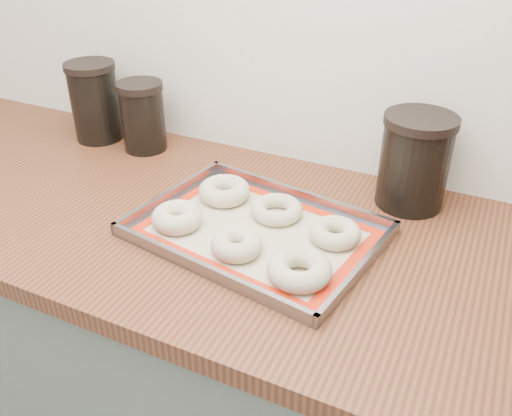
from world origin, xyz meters
The scene contains 13 objects.
cabinet centered at (0.00, 1.68, 0.43)m, with size 3.00×0.65×0.86m, color #5D695C.
countertop centered at (0.00, 1.68, 0.88)m, with size 3.06×0.68×0.04m, color brown.
baking_tray centered at (0.16, 1.66, 0.91)m, with size 0.51×0.40×0.03m.
baking_mat centered at (0.16, 1.66, 0.90)m, with size 0.46×0.35×0.00m.
bagel_front_left centered at (0.01, 1.61, 0.92)m, with size 0.10×0.10×0.04m, color #C3B897.
bagel_front_mid centered at (0.16, 1.58, 0.92)m, with size 0.10×0.10×0.04m, color #C3B897.
bagel_front_right centered at (0.29, 1.56, 0.92)m, with size 0.11×0.11×0.04m, color #C3B897.
bagel_back_left centered at (0.05, 1.75, 0.92)m, with size 0.11×0.11×0.04m, color #C3B897.
bagel_back_mid centered at (0.18, 1.73, 0.92)m, with size 0.11×0.11×0.03m, color #C3B897.
bagel_back_right centered at (0.31, 1.70, 0.92)m, with size 0.10×0.10×0.03m, color #C3B897.
canister_left centered at (-0.41, 1.89, 1.00)m, with size 0.13×0.13×0.20m.
canister_mid centered at (-0.26, 1.89, 0.99)m, with size 0.11×0.11×0.17m.
canister_right centered at (0.41, 1.91, 1.00)m, with size 0.15×0.15×0.20m.
Camera 1 is at (0.54, 0.86, 1.50)m, focal length 38.00 mm.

